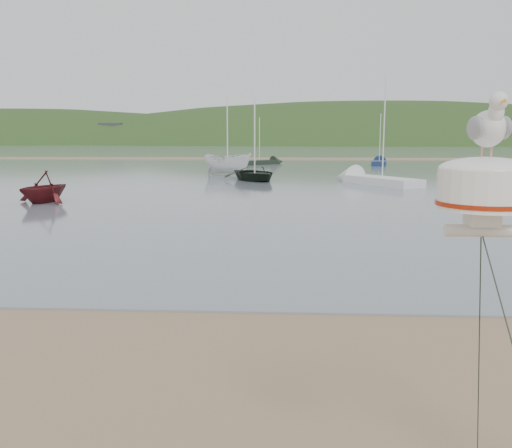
# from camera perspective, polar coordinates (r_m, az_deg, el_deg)

# --- Properties ---
(ground) EXTENTS (560.00, 560.00, 0.00)m
(ground) POSITION_cam_1_polar(r_m,az_deg,el_deg) (6.79, -22.34, -19.25)
(ground) COLOR #886B4F
(ground) RESTS_ON ground
(water) EXTENTS (560.00, 256.00, 0.04)m
(water) POSITION_cam_1_polar(r_m,az_deg,el_deg) (137.41, 2.01, 7.92)
(water) COLOR slate
(water) RESTS_ON ground
(sandbar) EXTENTS (560.00, 7.00, 0.07)m
(sandbar) POSITION_cam_1_polar(r_m,az_deg,el_deg) (75.46, 1.06, 6.89)
(sandbar) COLOR #886B4F
(sandbar) RESTS_ON water
(hill_ridge) EXTENTS (620.00, 180.00, 80.00)m
(hill_ridge) POSITION_cam_1_polar(r_m,az_deg,el_deg) (241.95, 6.87, 3.74)
(hill_ridge) COLOR #223C18
(hill_ridge) RESTS_ON ground
(far_cottages) EXTENTS (294.40, 6.30, 8.00)m
(far_cottages) POSITION_cam_1_polar(r_m,az_deg,el_deg) (201.35, 3.25, 9.45)
(far_cottages) COLOR beige
(far_cottages) RESTS_ON ground
(boat_dark) EXTENTS (3.52, 2.43, 4.82)m
(boat_dark) POSITION_cam_1_polar(r_m,az_deg,el_deg) (38.48, -0.15, 8.17)
(boat_dark) COLOR black
(boat_dark) RESTS_ON water
(boat_red) EXTENTS (2.87, 2.31, 2.89)m
(boat_red) POSITION_cam_1_polar(r_m,az_deg,el_deg) (27.47, -21.54, 5.09)
(boat_red) COLOR #551317
(boat_red) RESTS_ON water
(boat_white) EXTENTS (2.47, 2.45, 4.70)m
(boat_white) POSITION_cam_1_polar(r_m,az_deg,el_deg) (44.62, -3.02, 8.23)
(boat_white) COLOR silver
(boat_white) RESTS_ON water
(sailboat_white_near) EXTENTS (5.64, 7.49, 7.59)m
(sailboat_white_near) POSITION_cam_1_polar(r_m,az_deg,el_deg) (37.71, 10.99, 4.71)
(sailboat_white_near) COLOR silver
(sailboat_white_near) RESTS_ON ground
(sailboat_dark_mid) EXTENTS (5.08, 4.71, 5.59)m
(sailboat_dark_mid) POSITION_cam_1_polar(r_m,az_deg,el_deg) (61.26, 1.33, 6.56)
(sailboat_dark_mid) COLOR black
(sailboat_dark_mid) RESTS_ON ground
(sailboat_blue_far) EXTENTS (2.61, 6.16, 5.99)m
(sailboat_blue_far) POSITION_cam_1_polar(r_m,az_deg,el_deg) (62.02, 12.88, 6.36)
(sailboat_blue_far) COLOR #16294D
(sailboat_blue_far) RESTS_ON ground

